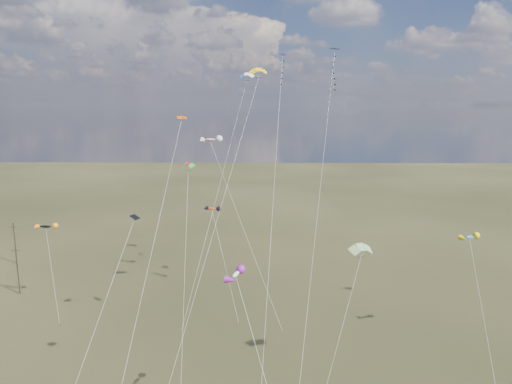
{
  "coord_description": "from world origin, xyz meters",
  "views": [
    {
      "loc": [
        0.95,
        -37.93,
        29.65
      ],
      "look_at": [
        0.0,
        18.0,
        19.0
      ],
      "focal_mm": 32.0,
      "sensor_mm": 36.0,
      "label": 1
    }
  ],
  "objects_px": {
    "utility_pole_far": "(15,243)",
    "diamond_black_high": "(332,88)",
    "parafoil_yellow": "(258,72)",
    "novelty_black_orange": "(46,227)",
    "utility_pole_near": "(18,269)"
  },
  "relations": [
    {
      "from": "diamond_black_high",
      "to": "utility_pole_near",
      "type": "bearing_deg",
      "value": 170.74
    },
    {
      "from": "novelty_black_orange",
      "to": "utility_pole_far",
      "type": "bearing_deg",
      "value": 130.22
    },
    {
      "from": "utility_pole_far",
      "to": "novelty_black_orange",
      "type": "height_order",
      "value": "novelty_black_orange"
    },
    {
      "from": "parafoil_yellow",
      "to": "novelty_black_orange",
      "type": "xyz_separation_m",
      "value": [
        -31.36,
        4.27,
        -21.81
      ]
    },
    {
      "from": "utility_pole_near",
      "to": "novelty_black_orange",
      "type": "distance_m",
      "value": 11.11
    },
    {
      "from": "utility_pole_near",
      "to": "parafoil_yellow",
      "type": "relative_size",
      "value": 0.23
    },
    {
      "from": "utility_pole_near",
      "to": "diamond_black_high",
      "type": "xyz_separation_m",
      "value": [
        47.72,
        -7.78,
        27.8
      ]
    },
    {
      "from": "parafoil_yellow",
      "to": "utility_pole_near",
      "type": "bearing_deg",
      "value": 168.42
    },
    {
      "from": "diamond_black_high",
      "to": "parafoil_yellow",
      "type": "bearing_deg",
      "value": -179.7
    },
    {
      "from": "utility_pole_far",
      "to": "parafoil_yellow",
      "type": "relative_size",
      "value": 0.23
    },
    {
      "from": "diamond_black_high",
      "to": "parafoil_yellow",
      "type": "distance_m",
      "value": 9.72
    },
    {
      "from": "utility_pole_far",
      "to": "diamond_black_high",
      "type": "relative_size",
      "value": 0.22
    },
    {
      "from": "diamond_black_high",
      "to": "novelty_black_orange",
      "type": "relative_size",
      "value": 2.94
    },
    {
      "from": "utility_pole_near",
      "to": "parafoil_yellow",
      "type": "height_order",
      "value": "parafoil_yellow"
    },
    {
      "from": "utility_pole_near",
      "to": "parafoil_yellow",
      "type": "bearing_deg",
      "value": -11.58
    }
  ]
}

